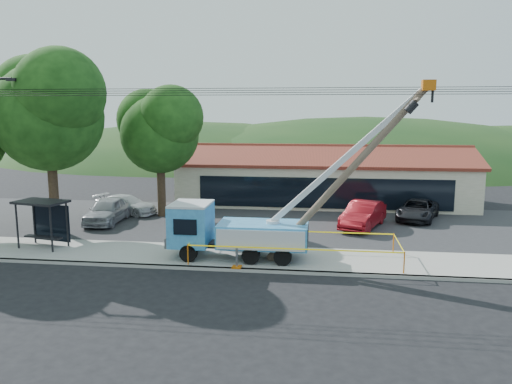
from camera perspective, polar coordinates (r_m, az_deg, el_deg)
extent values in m
plane|color=black|center=(21.17, -3.37, -10.80)|extent=(120.00, 120.00, 0.00)
cube|color=#9C9B92|center=(23.10, -2.38, -8.86)|extent=(60.00, 0.25, 0.15)
cube|color=#9C9B92|center=(24.88, -1.63, -7.51)|extent=(60.00, 4.00, 0.15)
cube|color=#28282B|center=(32.55, 0.60, -3.51)|extent=(60.00, 12.00, 0.10)
cube|color=#BAB193|center=(39.91, 7.70, 1.19)|extent=(22.00, 8.00, 3.40)
cube|color=black|center=(35.97, 7.70, -0.13)|extent=(18.04, 0.08, 2.21)
cube|color=maroon|center=(37.67, 7.78, 4.08)|extent=(22.50, 4.53, 1.52)
cube|color=maroon|center=(41.65, 7.76, 4.58)|extent=(22.50, 4.53, 1.52)
cube|color=maroon|center=(39.61, 7.79, 5.28)|extent=(22.50, 0.30, 0.25)
cube|color=black|center=(29.31, -26.17, 11.46)|extent=(0.50, 0.22, 0.15)
cylinder|color=#332316|center=(32.08, -22.12, 0.12)|extent=(0.56, 0.56, 5.06)
sphere|color=#15380F|center=(31.73, -22.61, 7.93)|extent=(6.30, 6.30, 6.30)
sphere|color=#15380F|center=(33.10, -23.92, 9.87)|extent=(5.04, 5.04, 5.04)
sphere|color=#15380F|center=(30.40, -21.48, 10.57)|extent=(5.04, 5.04, 5.04)
cylinder|color=#332316|center=(34.65, -10.77, 0.54)|extent=(0.56, 0.56, 4.18)
sphere|color=#15380F|center=(34.30, -10.95, 6.51)|extent=(5.25, 5.25, 5.25)
sphere|color=#15380F|center=(35.27, -12.27, 8.09)|extent=(4.20, 4.20, 4.20)
sphere|color=#15380F|center=(33.28, -9.66, 8.43)|extent=(4.20, 4.20, 4.20)
ellipsoid|color=#133614|center=(77.19, -6.67, 3.83)|extent=(78.40, 56.00, 28.00)
ellipsoid|color=#133614|center=(75.13, 12.20, 3.54)|extent=(89.60, 64.00, 32.00)
ellipsoid|color=#133614|center=(79.33, 26.77, 3.05)|extent=(72.80, 52.00, 26.00)
cylinder|color=black|center=(22.94, -2.08, 11.03)|extent=(60.00, 0.02, 0.02)
cylinder|color=black|center=(23.44, -1.88, 11.29)|extent=(60.00, 0.02, 0.02)
cylinder|color=black|center=(23.94, -1.68, 11.53)|extent=(60.00, 0.02, 0.02)
cylinder|color=black|center=(24.34, -1.53, 11.78)|extent=(60.00, 0.02, 0.02)
cylinder|color=black|center=(24.10, -7.72, -6.95)|extent=(0.84, 0.28, 0.84)
cylinder|color=black|center=(25.93, -6.59, -5.76)|extent=(0.84, 0.28, 0.84)
cylinder|color=black|center=(23.51, -0.60, -7.28)|extent=(0.84, 0.28, 0.84)
cylinder|color=black|center=(25.38, 0.02, -6.02)|extent=(0.84, 0.28, 0.84)
cylinder|color=black|center=(23.35, 3.07, -7.40)|extent=(0.84, 0.28, 0.84)
cylinder|color=black|center=(25.24, 3.42, -6.13)|extent=(0.84, 0.28, 0.84)
cube|color=black|center=(24.46, -1.59, -6.05)|extent=(6.18, 0.94, 0.23)
cube|color=#347FBB|center=(24.74, -7.40, -3.71)|extent=(1.87, 2.25, 1.97)
cube|color=silver|center=(24.53, -7.45, -1.37)|extent=(1.87, 2.25, 0.11)
cube|color=black|center=(24.95, -9.38, -3.32)|extent=(0.07, 1.68, 0.84)
cube|color=gray|center=(25.19, -9.53, -5.28)|extent=(0.14, 2.15, 0.47)
cube|color=#347FBB|center=(24.18, 0.82, -4.85)|extent=(4.31, 2.25, 1.12)
cylinder|color=silver|center=(24.03, 1.94, -3.91)|extent=(0.66, 0.66, 0.56)
cube|color=silver|center=(23.41, 10.37, 4.05)|extent=(7.02, 0.26, 6.54)
cube|color=gray|center=(23.41, 11.08, 4.60)|extent=(4.22, 0.17, 3.93)
cube|color=#CF5F0B|center=(23.58, 19.13, 11.46)|extent=(0.56, 0.47, 0.47)
cube|color=#CF5F0B|center=(23.13, -2.21, -8.56)|extent=(0.42, 0.42, 0.07)
cube|color=#CF5F0B|center=(25.90, 4.34, -6.61)|extent=(0.42, 0.42, 0.07)
cylinder|color=brown|center=(23.43, 10.09, 1.77)|extent=(7.28, 0.34, 8.43)
cube|color=brown|center=(23.57, 17.67, 9.98)|extent=(0.18, 1.88, 0.18)
cylinder|color=black|center=(24.05, 16.92, 9.25)|extent=(0.63, 0.38, 0.64)
cylinder|color=black|center=(23.01, 17.34, 9.24)|extent=(0.63, 0.38, 0.64)
cylinder|color=black|center=(28.76, -25.63, -3.53)|extent=(0.12, 0.12, 2.38)
cylinder|color=black|center=(27.29, -22.36, -3.97)|extent=(0.12, 0.12, 2.38)
cylinder|color=black|center=(29.59, -24.02, -3.08)|extent=(0.12, 0.12, 2.38)
cylinder|color=black|center=(28.16, -20.77, -3.47)|extent=(0.12, 0.12, 2.38)
cube|color=black|center=(28.20, -23.39, -1.05)|extent=(2.84, 2.07, 0.12)
cube|color=black|center=(28.90, -22.37, -3.25)|extent=(2.34, 0.53, 1.98)
cube|color=black|center=(28.58, -23.14, -4.77)|extent=(2.22, 0.83, 0.08)
cylinder|color=#CF5F0B|center=(23.63, -7.79, -7.07)|extent=(0.06, 0.06, 0.99)
cylinder|color=#CF5F0B|center=(23.14, 16.57, -7.74)|extent=(0.06, 0.06, 0.99)
cylinder|color=#CF5F0B|center=(26.33, 15.44, -5.61)|extent=(0.06, 0.06, 0.99)
cylinder|color=#CF5F0B|center=(26.77, -5.90, -5.08)|extent=(0.06, 0.06, 0.99)
cube|color=yellow|center=(22.74, 4.26, -6.50)|extent=(9.80, 0.01, 0.06)
cube|color=yellow|center=(24.61, 16.01, -5.61)|extent=(0.01, 3.36, 0.06)
cube|color=yellow|center=(25.98, 4.69, -4.49)|extent=(9.80, 0.01, 0.06)
cube|color=yellow|center=(25.08, -6.81, -5.03)|extent=(0.01, 3.36, 0.06)
imported|color=#9FA1A6|center=(33.68, -16.57, -3.56)|extent=(2.16, 4.82, 1.61)
imported|color=maroon|center=(31.75, 12.09, -4.15)|extent=(3.33, 5.15, 1.60)
imported|color=silver|center=(36.17, -14.57, -2.60)|extent=(4.87, 2.95, 1.32)
imported|color=black|center=(34.94, 17.92, -3.17)|extent=(3.70, 5.25, 1.33)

